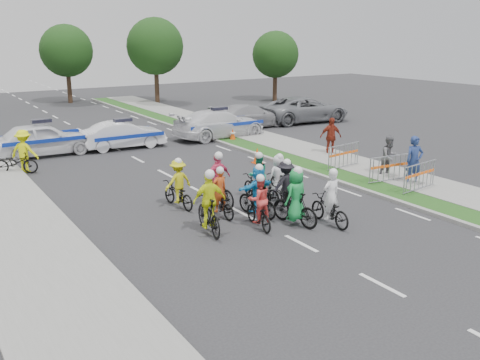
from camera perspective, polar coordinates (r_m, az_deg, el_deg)
ground at (r=15.13m, az=6.53°, el=-6.76°), size 90.00×90.00×0.00m
curb_right at (r=21.86m, az=8.76°, el=0.39°), size 0.20×60.00×0.12m
grass_strip at (r=22.32m, az=10.12°, el=0.63°), size 1.20×60.00×0.11m
sidewalk_right at (r=23.54m, az=13.36°, el=1.26°), size 2.40×60.00×0.13m
sidewalk_left at (r=16.96m, az=-22.47°, el=-5.14°), size 3.00×60.00×0.13m
rider_0 at (r=16.50m, az=9.56°, el=-2.75°), size 0.71×1.79×1.80m
rider_1 at (r=16.28m, az=5.93°, el=-2.37°), size 0.86×1.84×1.87m
rider_2 at (r=16.02m, az=2.00°, el=-2.95°), size 0.85×1.73×1.69m
rider_3 at (r=15.57m, az=-3.33°, el=-3.09°), size 1.03×1.91×1.95m
rider_4 at (r=17.49m, az=4.81°, el=-1.17°), size 1.02×1.79×1.79m
rider_5 at (r=16.95m, az=1.90°, el=-1.52°), size 1.45×1.72×1.75m
rider_6 at (r=17.01m, az=-2.26°, el=-2.12°), size 0.66×1.66×1.66m
rider_7 at (r=18.62m, az=4.05°, el=-0.21°), size 0.73×1.63×1.70m
rider_8 at (r=18.59m, az=1.88°, el=-0.24°), size 0.74×1.73×1.75m
rider_9 at (r=17.97m, az=-2.38°, el=-0.56°), size 0.99×1.85×1.90m
rider_10 at (r=17.95m, az=-6.62°, el=-0.86°), size 1.01×1.75×1.72m
police_car_0 at (r=27.05m, az=-20.26°, el=4.12°), size 4.68×1.98×1.58m
police_car_1 at (r=27.64m, az=-12.31°, el=4.72°), size 4.21×1.72×1.36m
police_car_2 at (r=29.73m, az=-2.20°, el=6.00°), size 5.42×2.40×1.55m
civilian_sedan at (r=32.90m, az=0.95°, el=6.85°), size 5.01×2.14×1.44m
civilian_suv at (r=35.27m, az=6.95°, el=7.49°), size 6.12×3.30×1.63m
spectator_0 at (r=21.35m, az=18.09°, el=1.93°), size 0.82×0.67×1.92m
spectator_1 at (r=22.34m, az=15.65°, el=2.41°), size 0.91×0.75×1.70m
spectator_2 at (r=25.68m, az=9.64°, el=4.58°), size 1.15×0.74×1.83m
marshal_hiviz at (r=23.99m, az=-22.04°, el=2.86°), size 1.32×1.28×1.81m
barrier_0 at (r=20.54m, az=18.59°, el=0.20°), size 2.05×0.75×1.12m
barrier_1 at (r=21.44m, az=15.62°, el=1.07°), size 2.04×0.69×1.12m
barrier_2 at (r=23.15m, az=10.99°, el=2.42°), size 2.05×0.76×1.12m
cone_0 at (r=23.99m, az=1.84°, el=2.62°), size 0.40×0.40×0.70m
cone_1 at (r=28.81m, az=-0.78°, el=4.83°), size 0.40×0.40×0.70m
parked_bike at (r=24.03m, az=-22.82°, el=1.73°), size 1.87×1.39×0.94m
tree_1 at (r=44.58m, az=-9.03°, el=13.90°), size 4.55×4.55×6.82m
tree_2 at (r=45.63m, az=3.80°, el=13.20°), size 3.85×3.85×5.77m
tree_4 at (r=46.39m, az=-18.05°, el=12.97°), size 4.20×4.20×6.30m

